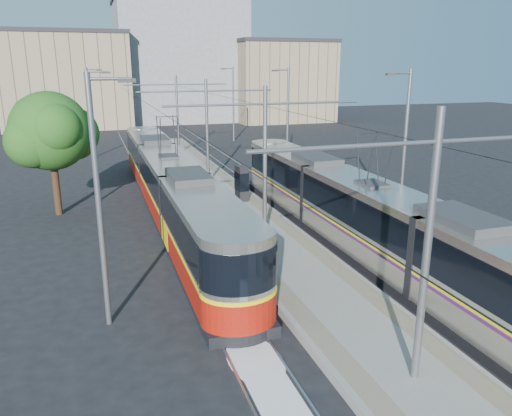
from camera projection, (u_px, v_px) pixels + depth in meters
name	position (u px, v px, depth m)	size (l,w,h in m)	color
ground	(342.00, 317.00, 16.84)	(160.00, 160.00, 0.00)	black
platform	(219.00, 194.00, 32.32)	(4.00, 50.00, 0.30)	gray
tactile_strip_left	(197.00, 193.00, 31.84)	(0.70, 50.00, 0.01)	gray
tactile_strip_right	(240.00, 190.00, 32.71)	(0.70, 50.00, 0.01)	gray
rails	(219.00, 196.00, 32.36)	(8.71, 70.00, 0.03)	gray
track_arrow	(273.00, 390.00, 13.02)	(1.20, 5.00, 0.01)	silver
tram_left	(170.00, 185.00, 27.88)	(2.43, 29.28, 5.50)	black
tram_right	(370.00, 217.00, 21.52)	(2.43, 27.75, 5.50)	black
catenary	(230.00, 131.00, 28.51)	(9.20, 70.00, 7.00)	slate
street_lamps	(204.00, 124.00, 34.85)	(15.18, 38.22, 8.00)	slate
shelter	(242.00, 183.00, 29.87)	(0.65, 0.99, 2.10)	black
tree	(56.00, 132.00, 27.34)	(4.72, 4.37, 6.86)	#382314
building_left	(67.00, 80.00, 66.87)	(16.32, 12.24, 12.48)	gray
building_centre	(180.00, 61.00, 74.65)	(18.36, 14.28, 17.38)	gray
building_right	(281.00, 81.00, 74.17)	(14.28, 10.20, 11.72)	gray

